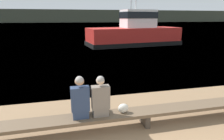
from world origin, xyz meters
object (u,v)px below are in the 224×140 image
at_px(person_left, 80,100).
at_px(tugboat_red, 134,34).
at_px(person_right, 100,99).
at_px(moored_sailboat, 133,33).
at_px(bench_main, 145,113).
at_px(shopping_bag, 123,108).

distance_m(person_left, tugboat_red, 16.95).
relative_size(person_right, moored_sailboat, 0.12).
distance_m(bench_main, tugboat_red, 16.36).
relative_size(bench_main, moored_sailboat, 1.01).
bearing_deg(bench_main, tugboat_red, 71.39).
xyz_separation_m(shopping_bag, moored_sailboat, (9.38, 26.07, -0.10)).
height_order(bench_main, moored_sailboat, moored_sailboat).
distance_m(person_right, moored_sailboat, 27.91).
bearing_deg(person_left, person_right, 0.19).
bearing_deg(person_left, bench_main, -0.36).
distance_m(person_left, person_right, 0.50).
distance_m(person_right, tugboat_red, 16.75).
height_order(person_left, person_right, person_left).
bearing_deg(moored_sailboat, bench_main, 175.58).
relative_size(bench_main, person_right, 8.19).
relative_size(person_left, person_right, 1.03).
bearing_deg(moored_sailboat, tugboat_red, 175.61).
xyz_separation_m(bench_main, moored_sailboat, (8.77, 26.07, 0.09)).
relative_size(person_right, shopping_bag, 3.81).
xyz_separation_m(person_left, tugboat_red, (6.91, 15.48, 0.26)).
bearing_deg(person_right, tugboat_red, 67.47).
xyz_separation_m(person_left, moored_sailboat, (10.47, 26.06, -0.44)).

